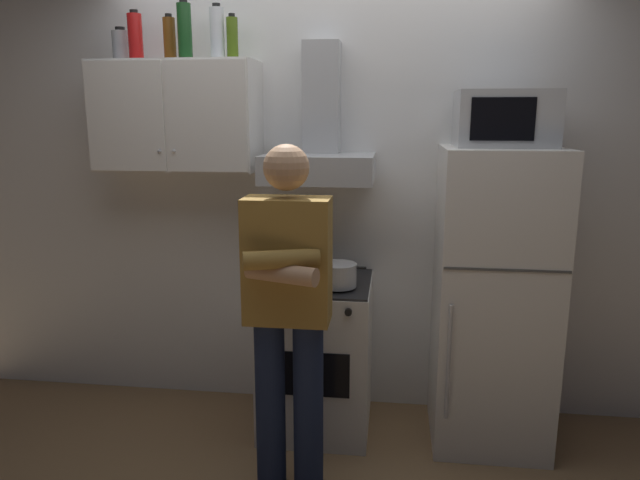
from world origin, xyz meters
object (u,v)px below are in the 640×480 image
upper_cabinet (177,117)px  range_hood (320,145)px  bottle_olive_oil (232,38)px  stove_oven (317,354)px  refrigerator (493,299)px  bottle_wine_green (185,31)px  bottle_beer_brown (170,39)px  bottle_soda_red (135,37)px  microwave (504,119)px  person_standing (288,310)px  cooking_pot (338,275)px  bottle_vodka_clear (217,33)px  bottle_canister_steel (121,46)px

upper_cabinet → range_hood: 0.81m
range_hood → bottle_olive_oil: (-0.47, 0.01, 0.56)m
stove_oven → refrigerator: refrigerator is taller
bottle_wine_green → bottle_beer_brown: bearing=156.2°
bottle_soda_red → bottle_wine_green: 0.28m
upper_cabinet → microwave: bearing=-3.5°
person_standing → bottle_soda_red: bottle_soda_red is taller
bottle_soda_red → bottle_wine_green: bottle_wine_green is taller
range_hood → person_standing: bearing=-93.9°
cooking_pot → bottle_vodka_clear: 1.45m
bottle_soda_red → microwave: bearing=-2.7°
bottle_vodka_clear → bottle_beer_brown: 0.28m
upper_cabinet → cooking_pot: 1.26m
stove_oven → bottle_vodka_clear: size_ratio=3.04×
bottle_canister_steel → stove_oven: bearing=-8.4°
microwave → cooking_pot: size_ratio=1.64×
stove_oven → bottle_wine_green: (-0.73, 0.10, 1.76)m
bottle_soda_red → bottle_canister_steel: bottle_soda_red is taller
upper_cabinet → refrigerator: bearing=-4.1°
upper_cabinet → stove_oven: size_ratio=1.03×
range_hood → microwave: bearing=-6.5°
person_standing → bottle_vodka_clear: size_ratio=5.70×
range_hood → bottle_soda_red: 1.16m
range_hood → bottle_olive_oil: size_ratio=3.17×
bottle_olive_oil → bottle_wine_green: bearing=-172.6°
range_hood → bottle_beer_brown: size_ratio=3.06×
bottle_olive_oil → bottle_beer_brown: bearing=177.9°
bottle_wine_green → bottle_olive_oil: bearing=7.4°
person_standing → bottle_vodka_clear: bottle_vodka_clear is taller
refrigerator → bottle_beer_brown: bottle_beer_brown is taller
bottle_soda_red → refrigerator: bearing=-3.2°
microwave → bottle_vodka_clear: 1.57m
microwave → bottle_soda_red: (-1.96, 0.09, 0.43)m
person_standing → cooking_pot: (0.18, 0.49, 0.04)m
stove_oven → refrigerator: size_ratio=0.55×
microwave → cooking_pot: 1.16m
stove_oven → bottle_wine_green: 1.91m
refrigerator → stove_oven: bearing=-180.0°
cooking_pot → refrigerator: bearing=8.3°
microwave → range_hood: bearing=173.5°
refrigerator → bottle_olive_oil: size_ratio=6.76×
range_hood → refrigerator: size_ratio=0.47×
stove_oven → microwave: 1.62m
upper_cabinet → bottle_wine_green: (0.07, -0.02, 0.45)m
range_hood → bottle_soda_red: size_ratio=2.86×
bottle_vodka_clear → bottle_wine_green: (-0.17, -0.03, 0.01)m
stove_oven → bottle_wine_green: bearing=172.0°
bottle_soda_red → bottle_wine_green: (0.28, -0.01, 0.02)m
microwave → bottle_canister_steel: bearing=175.9°
person_standing → bottle_beer_brown: (-0.78, 0.75, 1.26)m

